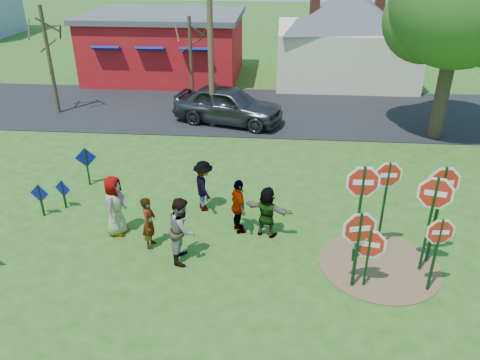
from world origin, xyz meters
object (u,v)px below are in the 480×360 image
object	(u,v)px
stop_sign_a	(359,234)
leafy_tree	(464,6)
stop_sign_b	(387,185)
stop_sign_c	(441,194)
utility_pole	(210,31)
person_a	(115,205)
person_b	(149,223)
suv	(228,105)
stop_sign_d	(434,201)

from	to	relation	value
stop_sign_a	leafy_tree	xyz separation A→B (m)	(5.05, 10.51, 3.92)
stop_sign_b	stop_sign_c	xyz separation A→B (m)	(1.26, -0.37, -0.00)
utility_pole	leafy_tree	world-z (taller)	leafy_tree
person_a	leafy_tree	bearing A→B (deg)	-48.54
person_b	utility_pole	distance (m)	10.43
person_b	utility_pole	bearing A→B (deg)	-3.20
person_b	utility_pole	size ratio (longest dim) A/B	0.19
suv	leafy_tree	size ratio (longest dim) A/B	0.60
stop_sign_b	stop_sign_c	size ratio (longest dim) A/B	0.96
suv	utility_pole	distance (m)	3.48
utility_pole	person_a	bearing A→B (deg)	-99.75
stop_sign_b	utility_pole	size ratio (longest dim) A/B	0.35
person_b	leafy_tree	world-z (taller)	leafy_tree
stop_sign_a	stop_sign_d	xyz separation A→B (m)	(1.86, 0.82, 0.53)
stop_sign_a	stop_sign_d	world-z (taller)	stop_sign_d
stop_sign_d	person_a	bearing A→B (deg)	-173.42
stop_sign_b	suv	world-z (taller)	stop_sign_b
person_a	person_b	world-z (taller)	person_a
stop_sign_a	suv	distance (m)	12.32
person_b	utility_pole	world-z (taller)	utility_pole
stop_sign_a	suv	bearing A→B (deg)	98.02
stop_sign_b	stop_sign_a	bearing A→B (deg)	-123.36
person_b	stop_sign_a	bearing A→B (deg)	-104.00
stop_sign_d	utility_pole	xyz separation A→B (m)	(-6.92, 10.29, 2.22)
stop_sign_b	person_b	world-z (taller)	stop_sign_b
person_a	person_b	xyz separation A→B (m)	(1.16, -0.59, -0.15)
suv	stop_sign_a	bearing A→B (deg)	-143.89
stop_sign_c	suv	bearing A→B (deg)	114.23
stop_sign_a	person_b	size ratio (longest dim) A/B	1.48
person_a	leafy_tree	xyz separation A→B (m)	(11.69, 8.62, 4.56)
stop_sign_a	suv	size ratio (longest dim) A/B	0.45
person_a	suv	bearing A→B (deg)	-8.31
stop_sign_d	suv	xyz separation A→B (m)	(-6.22, 10.69, -1.17)
stop_sign_d	suv	distance (m)	12.42
person_a	leafy_tree	distance (m)	15.22
suv	stop_sign_c	bearing A→B (deg)	-132.41
person_b	stop_sign_b	bearing A→B (deg)	-88.24
stop_sign_c	suv	size ratio (longest dim) A/B	0.58
stop_sign_c	stop_sign_a	bearing A→B (deg)	-158.84
utility_pole	stop_sign_b	bearing A→B (deg)	-58.09
person_a	utility_pole	world-z (taller)	utility_pole
stop_sign_b	suv	distance (m)	11.29
stop_sign_b	person_b	xyz separation A→B (m)	(-6.36, -0.27, -1.33)
stop_sign_d	stop_sign_b	bearing A→B (deg)	156.30
utility_pole	suv	bearing A→B (deg)	29.61
stop_sign_a	stop_sign_b	size ratio (longest dim) A/B	0.80
stop_sign_c	leafy_tree	distance (m)	10.33
person_a	person_b	size ratio (longest dim) A/B	1.19
stop_sign_d	person_b	world-z (taller)	stop_sign_d
stop_sign_d	person_a	size ratio (longest dim) A/B	1.57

